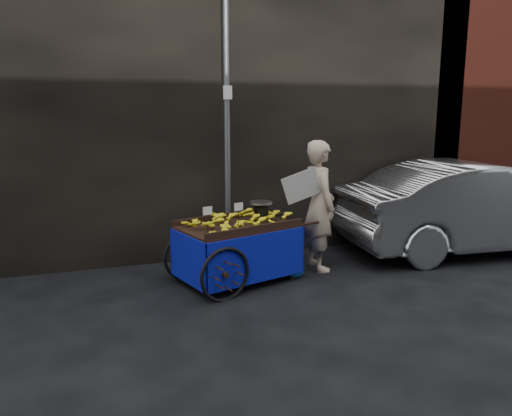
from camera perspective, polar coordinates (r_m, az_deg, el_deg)
name	(u,v)px	position (r m, az deg, el deg)	size (l,w,h in m)	color
ground	(234,296)	(6.02, -2.52, -10.01)	(80.00, 80.00, 0.00)	black
building_wall	(210,89)	(8.23, -5.25, 13.41)	(13.50, 2.00, 5.00)	black
street_pole	(227,122)	(6.94, -3.34, 9.78)	(0.12, 0.10, 4.00)	slate
banana_cart	(234,232)	(6.31, -2.47, -2.72)	(2.13, 1.38, 1.07)	black
vendor	(319,206)	(6.84, 7.20, 0.28)	(0.82, 0.65, 1.78)	#C3AB91
plastic_bag	(295,270)	(6.61, 4.51, -7.05)	(0.24, 0.20, 0.22)	blue
parked_car	(478,207)	(8.42, 24.00, 0.12)	(1.48, 4.24, 1.40)	silver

